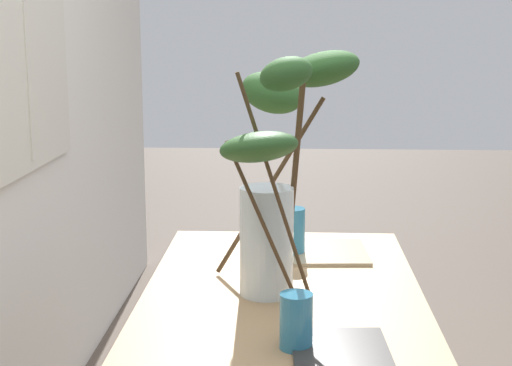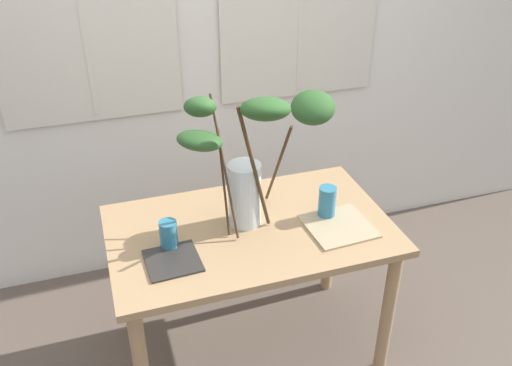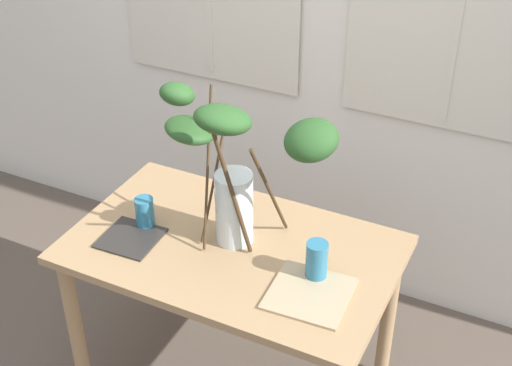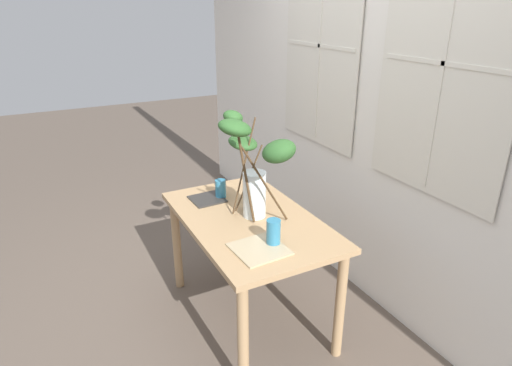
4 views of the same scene
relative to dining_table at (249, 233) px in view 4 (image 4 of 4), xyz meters
The scene contains 8 objects.
ground 0.62m from the dining_table, ahead, with size 14.00×14.00×0.00m, color brown.
back_wall_with_windows 1.26m from the dining_table, 90.00° to the left, with size 4.99×0.14×2.98m.
dining_table is the anchor object (origin of this frame).
vase_with_branches 0.46m from the dining_table, 34.68° to the left, with size 0.65×0.40×0.65m.
drinking_glass_blue_left 0.39m from the dining_table, behind, with size 0.07×0.07×0.12m, color teal.
drinking_glass_blue_right 0.39m from the dining_table, ahead, with size 0.08×0.08×0.14m, color teal.
plate_square_left 0.39m from the dining_table, 160.30° to the right, with size 0.21×0.21×0.01m, color #2D2B28.
plate_square_right 0.39m from the dining_table, 18.20° to the right, with size 0.26×0.26×0.01m, color tan.
Camera 4 is at (2.10, -1.04, 1.93)m, focal length 30.71 mm.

